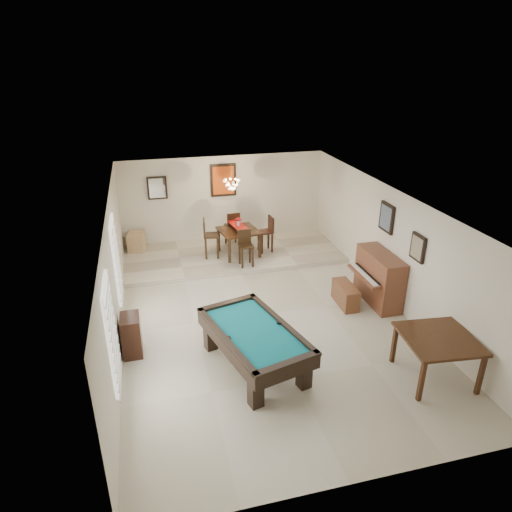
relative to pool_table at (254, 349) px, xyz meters
name	(u,v)px	position (x,y,z in m)	size (l,w,h in m)	color
ground_plane	(263,314)	(0.62, 1.73, -0.39)	(6.00, 9.00, 0.02)	beige
wall_back	(224,200)	(0.62, 6.23, 0.92)	(6.00, 0.04, 2.60)	silver
wall_front	(359,409)	(0.62, -2.77, 0.92)	(6.00, 0.04, 2.60)	silver
wall_left	(115,277)	(-2.38, 1.73, 0.92)	(0.04, 9.00, 2.60)	silver
wall_right	(392,247)	(3.62, 1.73, 0.92)	(0.04, 9.00, 2.60)	silver
ceiling	(263,201)	(0.62, 1.73, 2.22)	(6.00, 9.00, 0.04)	white
dining_step	(233,254)	(0.62, 4.98, -0.32)	(6.00, 2.50, 0.12)	beige
window_left_front	(112,334)	(-2.35, -0.47, 1.02)	(0.06, 1.00, 1.70)	white
window_left_rear	(116,259)	(-2.35, 2.33, 1.02)	(0.06, 1.00, 1.70)	white
pool_table	(254,349)	(0.00, 0.00, 0.00)	(1.24, 2.28, 0.76)	black
square_table	(436,357)	(3.00, -1.08, 0.04)	(1.21, 1.21, 0.83)	black
upright_piano	(373,279)	(3.20, 1.64, 0.22)	(0.80, 1.43, 1.19)	brown
piano_bench	(345,295)	(2.56, 1.68, -0.14)	(0.34, 0.88, 0.49)	brown
apothecary_chest	(131,335)	(-2.16, 0.97, 0.02)	(0.36, 0.53, 0.80)	black
dining_table	(239,240)	(0.77, 4.83, 0.16)	(1.01, 1.01, 0.84)	black
flower_vase	(239,222)	(0.77, 4.83, 0.70)	(0.14, 0.14, 0.24)	#AB0E18
dining_chair_south	(246,249)	(0.79, 4.04, 0.22)	(0.36, 0.36, 0.96)	black
dining_chair_north	(232,228)	(0.72, 5.55, 0.25)	(0.38, 0.38, 1.02)	black
dining_chair_west	(211,238)	(0.00, 4.84, 0.28)	(0.40, 0.40, 1.09)	black
dining_chair_east	(265,234)	(1.53, 4.85, 0.25)	(0.38, 0.38, 1.02)	black
corner_bench	(137,241)	(-2.00, 5.86, -0.01)	(0.45, 0.56, 0.50)	tan
chandelier	(232,181)	(0.62, 4.93, 1.82)	(0.44, 0.44, 0.60)	#FFE5B2
back_painting	(223,180)	(0.62, 6.19, 1.52)	(0.75, 0.06, 0.95)	#D84C14
back_mirror	(157,188)	(-1.28, 6.19, 1.42)	(0.55, 0.06, 0.65)	white
right_picture_upper	(387,218)	(3.58, 2.03, 1.52)	(0.06, 0.55, 0.65)	slate
right_picture_lower	(418,248)	(3.58, 0.73, 1.32)	(0.06, 0.45, 0.55)	gray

